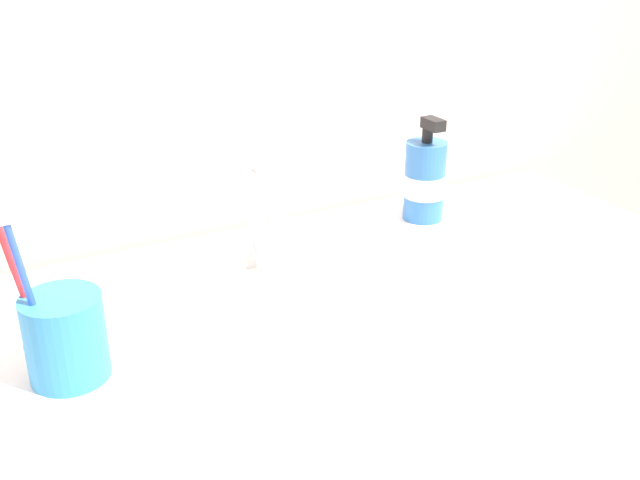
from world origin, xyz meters
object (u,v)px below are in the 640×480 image
at_px(faucet, 264,211).
at_px(soap_dispenser, 425,180).
at_px(toothbrush_cup, 66,337).
at_px(toothbrush_blue, 25,282).
at_px(toothbrush_red, 15,270).

xyz_separation_m(faucet, soap_dispenser, (0.27, 0.02, -0.01)).
relative_size(faucet, toothbrush_cup, 1.67).
xyz_separation_m(toothbrush_blue, soap_dispenser, (0.58, 0.18, -0.05)).
bearing_deg(soap_dispenser, toothbrush_cup, -162.35).
bearing_deg(toothbrush_red, soap_dispenser, 14.87).
bearing_deg(toothbrush_cup, toothbrush_red, 148.88).
bearing_deg(toothbrush_cup, faucet, 28.91).
bearing_deg(toothbrush_blue, faucet, 26.93).
xyz_separation_m(toothbrush_cup, toothbrush_blue, (-0.03, -0.00, 0.07)).
bearing_deg(soap_dispenser, toothbrush_blue, -163.01).
distance_m(toothbrush_red, soap_dispenser, 0.61).
bearing_deg(toothbrush_red, faucet, 23.28).
bearing_deg(toothbrush_blue, toothbrush_red, 105.39).
height_order(toothbrush_cup, toothbrush_blue, toothbrush_blue).
bearing_deg(toothbrush_cup, soap_dispenser, 17.65).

